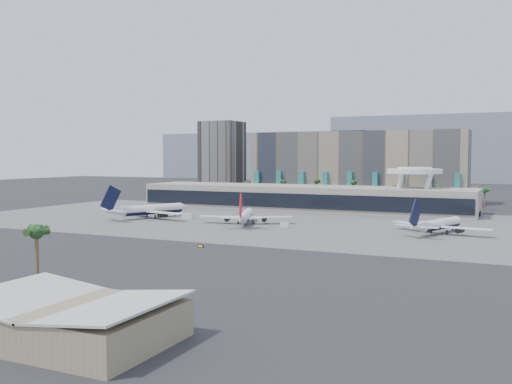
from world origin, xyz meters
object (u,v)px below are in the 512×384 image
at_px(airliner_centre, 245,216).
at_px(service_vehicle_a, 187,216).
at_px(service_vehicle_b, 285,225).
at_px(taxiway_sign, 201,246).
at_px(airliner_right, 438,224).
at_px(airliner_left, 149,209).

bearing_deg(airliner_centre, service_vehicle_a, 147.35).
xyz_separation_m(service_vehicle_b, taxiway_sign, (-4.43, -55.21, -0.36)).
bearing_deg(service_vehicle_a, airliner_centre, -24.90).
relative_size(airliner_right, taxiway_sign, 17.91).
distance_m(airliner_centre, service_vehicle_b, 18.74).
bearing_deg(airliner_centre, service_vehicle_b, -30.23).
height_order(service_vehicle_b, taxiway_sign, service_vehicle_b).
height_order(airliner_centre, airliner_right, airliner_centre).
bearing_deg(airliner_right, airliner_left, -159.96).
relative_size(airliner_right, service_vehicle_a, 8.24).
height_order(airliner_left, taxiway_sign, airliner_left).
height_order(airliner_left, service_vehicle_a, airliner_left).
bearing_deg(service_vehicle_a, airliner_left, -172.64).
xyz_separation_m(airliner_centre, airliner_right, (73.66, 2.57, -0.08)).
distance_m(airliner_centre, taxiway_sign, 60.21).
distance_m(airliner_centre, service_vehicle_a, 32.53).
bearing_deg(taxiway_sign, service_vehicle_b, 93.61).
height_order(airliner_right, service_vehicle_b, airliner_right).
distance_m(airliner_left, taxiway_sign, 85.93).
relative_size(service_vehicle_b, taxiway_sign, 1.56).
xyz_separation_m(airliner_left, service_vehicle_a, (15.93, 5.66, -2.76)).
bearing_deg(taxiway_sign, service_vehicle_a, 132.91).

